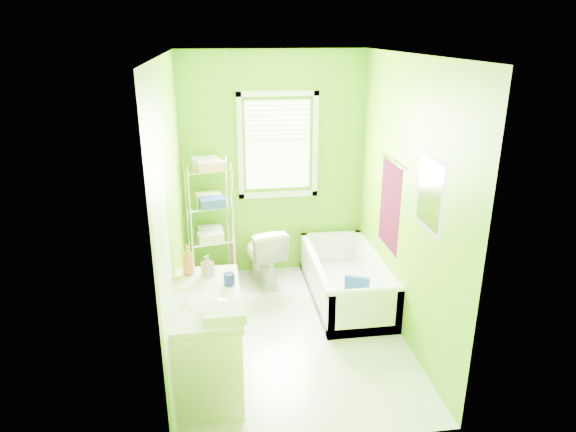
{
  "coord_description": "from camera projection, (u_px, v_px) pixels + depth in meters",
  "views": [
    {
      "loc": [
        -0.65,
        -4.28,
        2.79
      ],
      "look_at": [
        -0.0,
        0.25,
        1.12
      ],
      "focal_mm": 32.0,
      "sensor_mm": 36.0,
      "label": 1
    }
  ],
  "objects": [
    {
      "name": "window",
      "position": [
        278.0,
        140.0,
        5.8
      ],
      "size": [
        0.92,
        0.05,
        1.22
      ],
      "color": "white",
      "rests_on": "ground"
    },
    {
      "name": "door",
      "position": [
        168.0,
        300.0,
        3.61
      ],
      "size": [
        0.09,
        0.8,
        2.0
      ],
      "color": "white",
      "rests_on": "ground"
    },
    {
      "name": "vanity",
      "position": [
        208.0,
        336.0,
        4.19
      ],
      "size": [
        0.57,
        1.07,
        1.07
      ],
      "color": "white",
      "rests_on": "ground"
    },
    {
      "name": "right_wall_decor",
      "position": [
        404.0,
        200.0,
        4.69
      ],
      "size": [
        0.04,
        1.48,
        1.17
      ],
      "color": "#40071B",
      "rests_on": "ground"
    },
    {
      "name": "room_envelope",
      "position": [
        292.0,
        180.0,
        4.49
      ],
      "size": [
        2.14,
        2.94,
        2.62
      ],
      "color": "#599B07",
      "rests_on": "ground"
    },
    {
      "name": "bathtub",
      "position": [
        346.0,
        286.0,
        5.59
      ],
      "size": [
        0.74,
        1.58,
        0.51
      ],
      "color": "white",
      "rests_on": "ground"
    },
    {
      "name": "wire_shelf_unit",
      "position": [
        211.0,
        210.0,
        5.71
      ],
      "size": [
        0.54,
        0.44,
        1.48
      ],
      "color": "silver",
      "rests_on": "ground"
    },
    {
      "name": "ground",
      "position": [
        292.0,
        332.0,
        5.02
      ],
      "size": [
        2.9,
        2.9,
        0.0
      ],
      "primitive_type": "plane",
      "color": "silver",
      "rests_on": "ground"
    },
    {
      "name": "toilet",
      "position": [
        264.0,
        254.0,
        5.91
      ],
      "size": [
        0.53,
        0.76,
        0.7
      ],
      "primitive_type": "imported",
      "rotation": [
        0.0,
        0.0,
        3.36
      ],
      "color": "white",
      "rests_on": "ground"
    }
  ]
}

